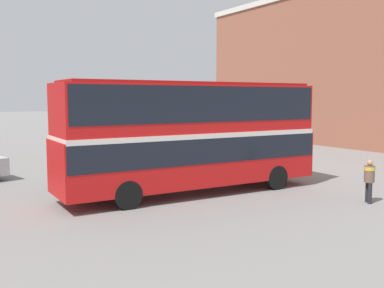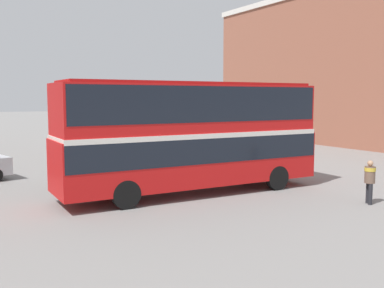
% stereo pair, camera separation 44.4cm
% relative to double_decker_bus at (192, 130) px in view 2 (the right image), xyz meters
% --- Properties ---
extents(ground_plane, '(240.00, 240.00, 0.00)m').
position_rel_double_decker_bus_xyz_m(ground_plane, '(-1.33, 0.22, -2.64)').
color(ground_plane, gray).
extents(building_row_right, '(9.75, 31.34, 13.23)m').
position_rel_double_decker_bus_xyz_m(building_row_right, '(23.57, 10.38, 3.99)').
color(building_row_right, '#935642').
rests_on(building_row_right, ground_plane).
extents(double_decker_bus, '(11.19, 2.75, 4.60)m').
position_rel_double_decker_bus_xyz_m(double_decker_bus, '(0.00, 0.00, 0.00)').
color(double_decker_bus, red).
rests_on(double_decker_bus, ground_plane).
extents(pedestrian_foreground, '(0.56, 0.56, 1.65)m').
position_rel_double_decker_bus_xyz_m(pedestrian_foreground, '(4.82, -4.94, -1.63)').
color(pedestrian_foreground, '#232328').
rests_on(pedestrian_foreground, ground_plane).
extents(parked_car_kerb_near, '(4.80, 2.13, 1.67)m').
position_rel_double_decker_bus_xyz_m(parked_car_kerb_near, '(7.85, 15.60, -1.80)').
color(parked_car_kerb_near, maroon).
rests_on(parked_car_kerb_near, ground_plane).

